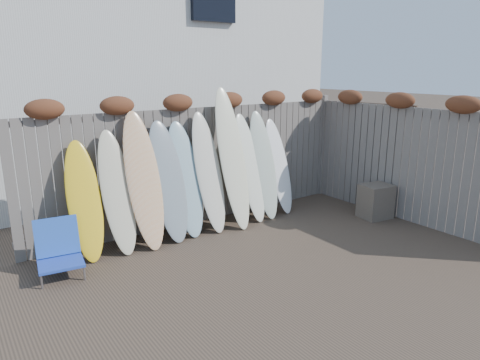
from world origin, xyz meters
TOP-DOWN VIEW (x-y plane):
  - ground at (0.00, 0.00)m, footprint 80.00×80.00m
  - back_fence at (0.06, 2.39)m, footprint 6.05×0.28m
  - right_fence at (2.99, 0.25)m, footprint 0.28×4.40m
  - house at (0.50, 6.50)m, footprint 8.50×5.50m
  - beach_chair at (-2.55, 1.70)m, footprint 0.62×0.65m
  - wooden_crate at (2.66, 0.70)m, footprint 0.59×0.52m
  - lattice_panel at (3.12, 1.09)m, footprint 0.27×1.33m
  - surfboard_0 at (-2.09, 2.02)m, footprint 0.50×0.63m
  - surfboard_1 at (-1.62, 1.99)m, footprint 0.47×0.65m
  - surfboard_2 at (-1.22, 1.96)m, footprint 0.53×0.73m
  - surfboard_3 at (-0.81, 1.98)m, footprint 0.57×0.69m
  - surfboard_4 at (-0.49, 2.01)m, footprint 0.52×0.66m
  - surfboard_5 at (-0.08, 1.98)m, footprint 0.48×0.70m
  - surfboard_6 at (0.36, 1.93)m, footprint 0.51×0.84m
  - surfboard_7 at (0.77, 1.98)m, footprint 0.51×0.70m
  - surfboard_8 at (1.08, 1.99)m, footprint 0.52×0.72m
  - surfboard_9 at (1.48, 2.03)m, footprint 0.50×0.66m

SIDE VIEW (x-z plane):
  - ground at x=0.00m, z-range 0.00..0.00m
  - wooden_crate at x=2.66m, z-range 0.00..0.61m
  - beach_chair at x=-2.55m, z-range -0.03..0.70m
  - surfboard_0 at x=-2.09m, z-range 0.00..1.67m
  - surfboard_9 at x=1.48m, z-range 0.00..1.74m
  - surfboard_1 at x=-1.62m, z-range 0.00..1.78m
  - surfboard_4 at x=-0.49m, z-range 0.00..1.83m
  - surfboard_3 at x=-0.81m, z-range 0.00..1.86m
  - surfboard_7 at x=0.77m, z-range 0.00..1.88m
  - surfboard_8 at x=1.08m, z-range 0.00..1.90m
  - surfboard_5 at x=-0.08m, z-range 0.00..1.96m
  - lattice_panel at x=3.12m, z-range 0.00..2.01m
  - surfboard_2 at x=-1.22m, z-range 0.00..2.03m
  - right_fence at x=2.99m, z-range 0.02..2.26m
  - surfboard_6 at x=0.36m, z-range 0.00..2.34m
  - back_fence at x=0.06m, z-range 0.06..2.30m
  - house at x=0.50m, z-range 0.04..6.36m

